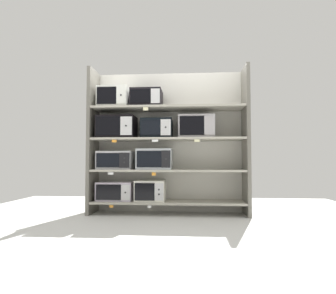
# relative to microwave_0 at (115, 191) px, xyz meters

# --- Properties ---
(ground) EXTENTS (6.20, 6.00, 0.02)m
(ground) POSITION_rel_microwave_0_xyz_m (0.78, -1.00, -0.34)
(ground) COLOR silver
(back_panel) EXTENTS (2.40, 0.04, 2.14)m
(back_panel) POSITION_rel_microwave_0_xyz_m (0.78, 0.26, 0.74)
(back_panel) COLOR beige
(back_panel) RESTS_ON ground
(upright_left) EXTENTS (0.05, 0.47, 2.14)m
(upright_left) POSITION_rel_microwave_0_xyz_m (-0.35, 0.00, 0.74)
(upright_left) COLOR #68645B
(upright_left) RESTS_ON ground
(upright_right) EXTENTS (0.05, 0.47, 2.14)m
(upright_right) POSITION_rel_microwave_0_xyz_m (1.91, 0.00, 0.74)
(upright_right) COLOR #68645B
(upright_right) RESTS_ON ground
(shelf_0) EXTENTS (2.20, 0.47, 0.03)m
(shelf_0) POSITION_rel_microwave_0_xyz_m (0.78, 0.00, -0.15)
(shelf_0) COLOR #ADA899
(shelf_0) RESTS_ON ground
(microwave_0) EXTENTS (0.52, 0.34, 0.27)m
(microwave_0) POSITION_rel_microwave_0_xyz_m (0.00, 0.00, 0.00)
(microwave_0) COLOR #BDB1C2
(microwave_0) RESTS_ON shelf_0
(microwave_1) EXTENTS (0.43, 0.39, 0.30)m
(microwave_1) POSITION_rel_microwave_0_xyz_m (0.52, -0.00, 0.01)
(microwave_1) COLOR silver
(microwave_1) RESTS_ON shelf_0
(price_tag_0) EXTENTS (0.06, 0.00, 0.03)m
(price_tag_0) POSITION_rel_microwave_0_xyz_m (0.00, -0.23, -0.19)
(price_tag_0) COLOR orange
(price_tag_1) EXTENTS (0.05, 0.00, 0.03)m
(price_tag_1) POSITION_rel_microwave_0_xyz_m (0.54, -0.23, -0.19)
(price_tag_1) COLOR white
(shelf_1) EXTENTS (2.20, 0.47, 0.03)m
(shelf_1) POSITION_rel_microwave_0_xyz_m (0.78, 0.00, 0.31)
(shelf_1) COLOR #ADA899
(microwave_2) EXTENTS (0.51, 0.34, 0.27)m
(microwave_2) POSITION_rel_microwave_0_xyz_m (-0.00, 0.00, 0.46)
(microwave_2) COLOR #BCBDC1
(microwave_2) RESTS_ON shelf_1
(microwave_3) EXTENTS (0.51, 0.41, 0.30)m
(microwave_3) POSITION_rel_microwave_0_xyz_m (0.59, 0.00, 0.47)
(microwave_3) COLOR #B4BBC0
(microwave_3) RESTS_ON shelf_1
(price_tag_2) EXTENTS (0.08, 0.00, 0.03)m
(price_tag_2) POSITION_rel_microwave_0_xyz_m (-0.01, -0.23, 0.27)
(price_tag_2) COLOR white
(price_tag_3) EXTENTS (0.06, 0.00, 0.04)m
(price_tag_3) POSITION_rel_microwave_0_xyz_m (0.60, -0.23, 0.27)
(price_tag_3) COLOR orange
(shelf_2) EXTENTS (2.20, 0.47, 0.03)m
(shelf_2) POSITION_rel_microwave_0_xyz_m (0.78, 0.00, 0.77)
(shelf_2) COLOR #ADA899
(microwave_4) EXTENTS (0.55, 0.42, 0.33)m
(microwave_4) POSITION_rel_microwave_0_xyz_m (0.02, 0.00, 0.95)
(microwave_4) COLOR black
(microwave_4) RESTS_ON shelf_2
(microwave_5) EXTENTS (0.45, 0.35, 0.29)m
(microwave_5) POSITION_rel_microwave_0_xyz_m (0.61, 0.00, 0.92)
(microwave_5) COLOR black
(microwave_5) RESTS_ON shelf_2
(microwave_6) EXTENTS (0.52, 0.35, 0.33)m
(microwave_6) POSITION_rel_microwave_0_xyz_m (1.20, 0.00, 0.95)
(microwave_6) COLOR #A49FA2
(microwave_6) RESTS_ON shelf_2
(price_tag_4) EXTENTS (0.07, 0.00, 0.04)m
(price_tag_4) POSITION_rel_microwave_0_xyz_m (0.04, -0.23, 0.73)
(price_tag_4) COLOR orange
(price_tag_5) EXTENTS (0.09, 0.00, 0.03)m
(price_tag_5) POSITION_rel_microwave_0_xyz_m (0.62, -0.23, 0.73)
(price_tag_5) COLOR white
(price_tag_6) EXTENTS (0.07, 0.00, 0.04)m
(price_tag_6) POSITION_rel_microwave_0_xyz_m (1.20, -0.23, 0.73)
(price_tag_6) COLOR beige
(shelf_3) EXTENTS (2.20, 0.47, 0.03)m
(shelf_3) POSITION_rel_microwave_0_xyz_m (0.78, 0.00, 1.22)
(shelf_3) COLOR #ADA899
(microwave_7) EXTENTS (0.45, 0.36, 0.31)m
(microwave_7) POSITION_rel_microwave_0_xyz_m (-0.03, 0.00, 1.39)
(microwave_7) COLOR white
(microwave_7) RESTS_ON shelf_3
(microwave_8) EXTENTS (0.45, 0.41, 0.26)m
(microwave_8) POSITION_rel_microwave_0_xyz_m (0.46, 0.00, 1.37)
(microwave_8) COLOR black
(microwave_8) RESTS_ON shelf_3
(price_tag_7) EXTENTS (0.07, 0.00, 0.05)m
(price_tag_7) POSITION_rel_microwave_0_xyz_m (0.48, -0.23, 1.18)
(price_tag_7) COLOR beige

